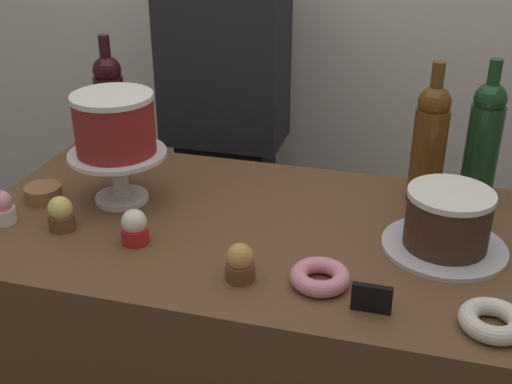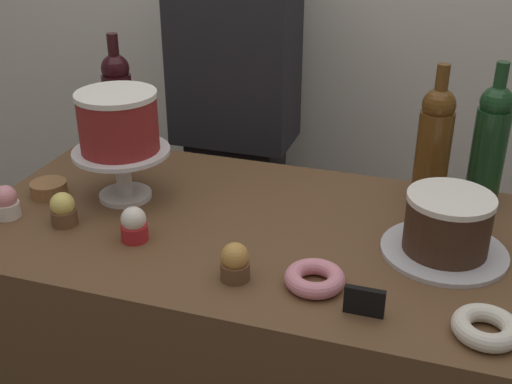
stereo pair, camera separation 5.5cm
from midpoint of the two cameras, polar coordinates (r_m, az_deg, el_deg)
cake_stand_pedestal at (r=1.49m, az=-10.73°, el=2.36°), size 0.22×0.22×0.12m
white_layer_cake at (r=1.45m, az=-11.08°, el=6.17°), size 0.18×0.18×0.13m
silver_serving_platter at (r=1.34m, az=17.46°, el=-5.04°), size 0.25×0.25×0.01m
chocolate_round_cake at (r=1.31m, az=17.84°, el=-2.64°), size 0.17×0.17×0.12m
wine_bottle_amber at (r=1.47m, az=16.55°, el=4.01°), size 0.08×0.08×0.33m
wine_bottle_dark_red at (r=1.72m, az=-11.20°, el=7.73°), size 0.08×0.08×0.33m
wine_bottle_green at (r=1.53m, az=21.04°, el=4.14°), size 0.08×0.08×0.33m
cupcake_lemon at (r=1.42m, az=-15.69°, el=-1.54°), size 0.06×0.06×0.07m
cupcake_caramel at (r=1.19m, az=-0.55°, el=-6.30°), size 0.06×0.06×0.07m
cupcake_vanilla at (r=1.33m, az=-9.63°, el=-2.91°), size 0.06×0.06×0.07m
cupcake_strawberry at (r=1.49m, az=-20.35°, el=-0.89°), size 0.06×0.06×0.07m
donut_sugar at (r=1.14m, az=21.10°, el=-11.18°), size 0.11×0.11×0.03m
donut_pink at (r=1.19m, az=6.57°, el=-7.64°), size 0.11×0.11×0.03m
cookie_stack at (r=1.57m, az=-16.97°, el=0.28°), size 0.08×0.08×0.03m
price_sign_chalkboard at (r=1.13m, az=11.01°, el=-9.54°), size 0.07×0.01×0.05m
barista_figure at (r=2.02m, az=-1.03°, el=4.47°), size 0.36×0.22×1.60m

